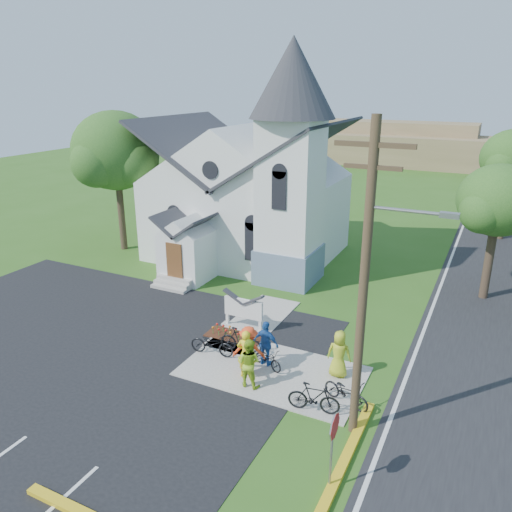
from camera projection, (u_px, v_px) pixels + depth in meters
The scene contains 21 objects.
ground at pixel (233, 369), 19.83m from camera, with size 120.00×120.00×0.00m, color #315D1A.
parking_lot at pixel (65, 352), 21.07m from camera, with size 20.00×16.00×0.02m, color black.
sidewalk at pixel (273, 371), 19.61m from camera, with size 7.00×4.00×0.05m, color gray.
church at pixel (252, 176), 30.95m from camera, with size 12.35×12.00×13.00m.
church_sign at pixel (243, 309), 22.70m from camera, with size 2.20×0.40×1.70m.
flower_bed at pixel (234, 337), 22.26m from camera, with size 2.60×1.10×0.07m, color #36190E.
utility_pole at pixel (366, 277), 14.53m from camera, with size 3.45×0.28×10.00m.
stop_sign at pixel (334, 436), 13.41m from camera, with size 0.11×0.76×2.48m.
tree_lot_corner at pixel (116, 151), 31.98m from camera, with size 5.60×5.60×9.15m.
tree_road_near at pixel (498, 201), 24.70m from camera, with size 4.00×4.00×7.05m.
distant_hills at pixel (462, 152), 65.36m from camera, with size 61.00×10.00×5.60m.
cyclist_0 at pixel (246, 354), 18.91m from camera, with size 0.72×0.47×1.96m, color yellow.
bike_0 at pixel (212, 344), 20.63m from camera, with size 0.67×1.91×1.00m, color black.
cyclist_1 at pixel (249, 363), 18.37m from camera, with size 0.93×0.72×1.91m, color #97C124.
bike_1 at pixel (241, 341), 20.75m from camera, with size 0.53×1.86×1.12m, color black.
cyclist_2 at pixel (266, 344), 19.73m from camera, with size 1.11×0.46×1.90m, color #2156A8.
bike_2 at pixel (267, 358), 19.73m from camera, with size 0.55×1.56×0.82m, color black.
cyclist_3 at pixel (249, 350), 19.20m from camera, with size 1.27×0.73×1.96m, color #FB461B.
bike_3 at pixel (314, 398), 17.01m from camera, with size 0.51×1.82×1.09m, color black.
cyclist_4 at pixel (339, 354), 18.98m from camera, with size 0.92×0.60×1.89m, color #ADBB23.
bike_4 at pixel (346, 392), 17.43m from camera, with size 0.65×1.85×0.97m, color black.
Camera 1 is at (8.48, -15.04, 10.78)m, focal length 35.00 mm.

